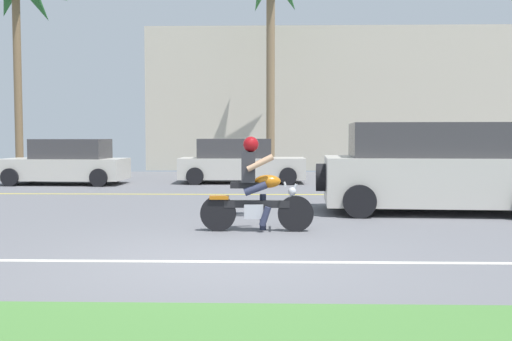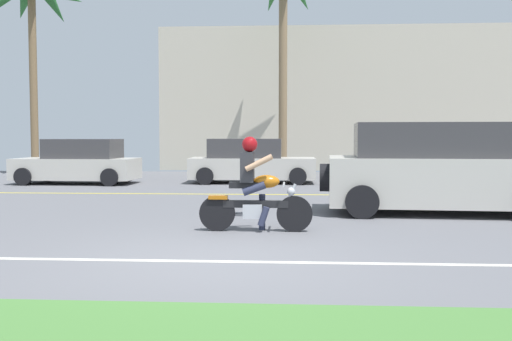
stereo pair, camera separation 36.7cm
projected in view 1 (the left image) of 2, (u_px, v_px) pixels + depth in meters
The scene contains 9 objects.
ground at pixel (235, 225), 10.51m from camera, with size 56.00×30.00×0.04m, color slate.
lane_line_near at pixel (219, 262), 7.32m from camera, with size 50.40×0.12×0.01m, color silver.
lane_line_far at pixel (247, 194), 15.69m from camera, with size 50.40×0.12×0.01m, color yellow.
motorcyclist at pixel (256, 191), 9.62m from camera, with size 1.86×0.61×1.56m.
suv_nearby at pixel (431, 169), 12.01m from camera, with size 4.65×2.40×1.83m.
parked_car_0 at pixel (67, 163), 18.95m from camera, with size 3.96×1.96×1.46m.
parked_car_1 at pixel (240, 162), 19.52m from camera, with size 4.15×1.90×1.47m.
parked_car_2 at pixel (427, 161), 19.49m from camera, with size 3.74×2.05×1.53m.
building_far at pixel (344, 101), 28.16m from camera, with size 18.34×4.00×6.47m, color beige.
Camera 1 is at (0.66, -7.42, 1.57)m, focal length 41.20 mm.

